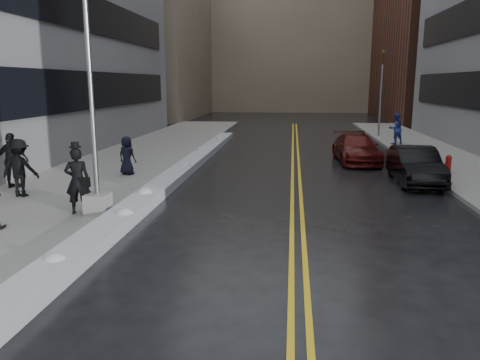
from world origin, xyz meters
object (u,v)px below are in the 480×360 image
(fire_hydrant, at_px, (448,163))
(pedestrian_d, at_px, (12,161))
(traffic_signal, at_px, (381,90))
(pedestrian_fedora, at_px, (77,181))
(car_black, at_px, (415,165))
(lamppost, at_px, (93,132))
(car_maroon, at_px, (356,148))
(pedestrian_e, at_px, (20,168))
(pedestrian_east, at_px, (396,129))
(pedestrian_c, at_px, (127,156))

(fire_hydrant, xyz_separation_m, pedestrian_d, (-16.74, -5.02, 0.61))
(fire_hydrant, relative_size, pedestrian_d, 0.36)
(traffic_signal, height_order, pedestrian_fedora, traffic_signal)
(traffic_signal, height_order, car_black, traffic_signal)
(lamppost, distance_m, car_maroon, 14.20)
(lamppost, distance_m, pedestrian_e, 4.13)
(pedestrian_e, bearing_deg, pedestrian_east, -134.68)
(pedestrian_d, relative_size, car_black, 0.46)
(pedestrian_e, height_order, car_maroon, pedestrian_e)
(fire_hydrant, height_order, car_black, car_black)
(pedestrian_east, bearing_deg, car_maroon, 40.01)
(pedestrian_east, bearing_deg, fire_hydrant, 68.91)
(pedestrian_fedora, xyz_separation_m, pedestrian_d, (-3.88, 3.01, 0.03))
(car_black, bearing_deg, lamppost, -148.83)
(traffic_signal, bearing_deg, fire_hydrant, -87.95)
(lamppost, xyz_separation_m, car_maroon, (8.80, 10.98, -1.84))
(pedestrian_fedora, bearing_deg, pedestrian_east, -140.89)
(lamppost, xyz_separation_m, traffic_signal, (11.80, 22.00, 0.87))
(pedestrian_fedora, xyz_separation_m, pedestrian_c, (-0.65, 5.90, -0.18))
(traffic_signal, relative_size, car_maroon, 1.26)
(pedestrian_c, bearing_deg, car_black, -162.17)
(pedestrian_fedora, bearing_deg, pedestrian_e, -47.15)
(pedestrian_c, bearing_deg, traffic_signal, -112.27)
(pedestrian_c, bearing_deg, car_maroon, -136.35)
(car_black, bearing_deg, pedestrian_e, -161.87)
(pedestrian_c, distance_m, car_maroon, 11.24)
(pedestrian_e, bearing_deg, fire_hydrant, -158.20)
(pedestrian_east, relative_size, car_maroon, 0.40)
(traffic_signal, relative_size, pedestrian_e, 3.09)
(fire_hydrant, relative_size, pedestrian_fedora, 0.37)
(pedestrian_c, height_order, pedestrian_e, pedestrian_e)
(fire_hydrant, bearing_deg, car_black, -134.63)
(fire_hydrant, height_order, pedestrian_fedora, pedestrian_fedora)
(pedestrian_fedora, distance_m, pedestrian_d, 4.90)
(lamppost, relative_size, pedestrian_e, 3.93)
(fire_hydrant, height_order, pedestrian_e, pedestrian_e)
(pedestrian_east, height_order, car_black, pedestrian_east)
(pedestrian_c, bearing_deg, pedestrian_east, -122.62)
(pedestrian_fedora, height_order, car_black, pedestrian_fedora)
(lamppost, height_order, car_maroon, lamppost)
(pedestrian_d, xyz_separation_m, car_black, (14.88, 3.14, -0.44))
(lamppost, relative_size, car_maroon, 1.60)
(car_maroon, bearing_deg, fire_hydrant, -43.83)
(pedestrian_c, bearing_deg, pedestrian_fedora, 112.87)
(traffic_signal, xyz_separation_m, pedestrian_c, (-13.01, -16.12, -2.46))
(pedestrian_e, bearing_deg, pedestrian_c, -118.37)
(pedestrian_fedora, xyz_separation_m, car_black, (11.01, 6.15, -0.41))
(traffic_signal, bearing_deg, lamppost, -118.21)
(lamppost, bearing_deg, car_maroon, 51.29)
(traffic_signal, distance_m, pedestrian_east, 5.28)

